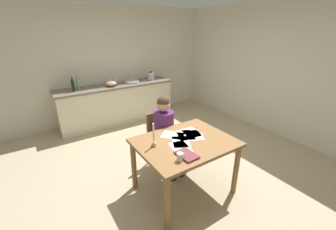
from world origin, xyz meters
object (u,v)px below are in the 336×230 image
at_px(dining_table, 185,149).
at_px(coffee_mug, 180,157).
at_px(person_seated, 166,130).
at_px(chair_at_table, 161,137).
at_px(book_magazine, 187,155).
at_px(wine_glass_back_left, 106,80).
at_px(bottle_oil, 73,85).
at_px(wine_glass_by_kettle, 111,79).
at_px(stovetop_kettle, 151,76).
at_px(candlestick, 154,140).
at_px(sink_unit, 132,81).
at_px(wine_glass_near_sink, 115,78).
at_px(mixing_bowl, 111,84).
at_px(bottle_vinegar, 78,84).

xyz_separation_m(dining_table, coffee_mug, (-0.31, -0.31, 0.16)).
bearing_deg(coffee_mug, person_seated, 66.50).
bearing_deg(person_seated, chair_at_table, 90.76).
xyz_separation_m(book_magazine, wine_glass_back_left, (0.18, 3.23, 0.22)).
bearing_deg(wine_glass_back_left, coffee_mug, -95.14).
relative_size(person_seated, bottle_oil, 3.89).
bearing_deg(wine_glass_by_kettle, stovetop_kettle, -8.69).
xyz_separation_m(candlestick, book_magazine, (0.20, -0.39, -0.08)).
bearing_deg(coffee_mug, wine_glass_by_kettle, 83.11).
bearing_deg(candlestick, sink_unit, 70.80).
relative_size(stovetop_kettle, wine_glass_near_sink, 1.43).
relative_size(coffee_mug, bottle_oil, 0.35).
distance_m(book_magazine, sink_unit, 3.17).
relative_size(sink_unit, bottle_oil, 1.17).
xyz_separation_m(candlestick, wine_glass_back_left, (0.38, 2.83, 0.15)).
relative_size(candlestick, mixing_bowl, 1.21).
bearing_deg(person_seated, bottle_oil, 111.58).
relative_size(person_seated, stovetop_kettle, 5.43).
bearing_deg(dining_table, wine_glass_near_sink, 86.15).
distance_m(person_seated, bottle_oil, 2.35).
distance_m(candlestick, wine_glass_near_sink, 2.90).
relative_size(chair_at_table, stovetop_kettle, 3.99).
distance_m(coffee_mug, bottle_vinegar, 3.17).
height_order(chair_at_table, person_seated, person_seated).
relative_size(coffee_mug, stovetop_kettle, 0.49).
bearing_deg(person_seated, bottle_vinegar, 107.95).
xyz_separation_m(person_seated, bottle_vinegar, (-0.73, 2.27, 0.35)).
height_order(candlestick, bottle_vinegar, bottle_vinegar).
relative_size(dining_table, mixing_bowl, 4.83).
bearing_deg(bottle_oil, wine_glass_by_kettle, 13.95).
bearing_deg(candlestick, dining_table, -15.91).
xyz_separation_m(dining_table, wine_glass_near_sink, (0.20, 2.95, 0.35)).
bearing_deg(book_magazine, bottle_vinegar, 96.54).
bearing_deg(bottle_vinegar, book_magazine, -81.53).
xyz_separation_m(candlestick, mixing_bowl, (0.41, 2.61, 0.10)).
xyz_separation_m(person_seated, bottle_oil, (-0.85, 2.16, 0.35)).
height_order(sink_unit, mixing_bowl, sink_unit).
relative_size(candlestick, wine_glass_back_left, 1.98).
bearing_deg(person_seated, candlestick, -135.75).
distance_m(mixing_bowl, wine_glass_by_kettle, 0.24).
bearing_deg(coffee_mug, book_magazine, 15.00).
bearing_deg(dining_table, sink_unit, 79.07).
xyz_separation_m(bottle_vinegar, mixing_bowl, (0.67, -0.11, -0.07)).
relative_size(chair_at_table, book_magazine, 3.41).
bearing_deg(wine_glass_near_sink, wine_glass_by_kettle, 180.00).
distance_m(dining_table, mixing_bowl, 2.74).
bearing_deg(person_seated, wine_glass_by_kettle, 89.76).
bearing_deg(bottle_vinegar, bottle_oil, -138.61).
relative_size(mixing_bowl, wine_glass_by_kettle, 1.63).
bearing_deg(wine_glass_by_kettle, book_magazine, -94.95).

